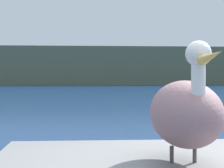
% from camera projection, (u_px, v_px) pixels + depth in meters
% --- Properties ---
extents(hillside_backdrop, '(140.00, 15.77, 6.85)m').
position_uv_depth(hillside_backdrop, '(90.00, 67.00, 77.59)').
color(hillside_backdrop, '#5B664C').
rests_on(hillside_backdrop, ground).
extents(pelican, '(0.51, 1.34, 0.86)m').
position_uv_depth(pelican, '(185.00, 112.00, 2.89)').
color(pelican, gray).
rests_on(pelican, pier_dock).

